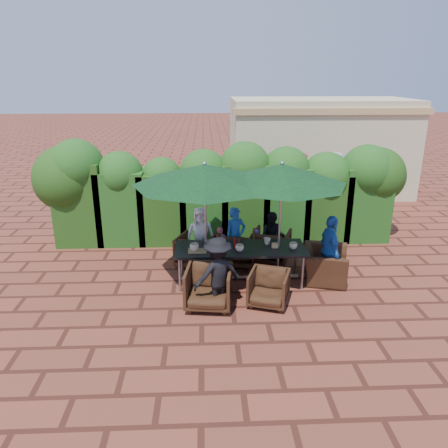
{
  "coord_description": "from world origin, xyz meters",
  "views": [
    {
      "loc": [
        -0.47,
        -8.05,
        3.99
      ],
      "look_at": [
        -0.09,
        0.4,
        1.07
      ],
      "focal_mm": 35.0,
      "sensor_mm": 36.0,
      "label": 1
    }
  ],
  "objects_px": {
    "chair_far_left": "(196,249)",
    "chair_near_right": "(269,287)",
    "chair_end_right": "(325,259)",
    "dining_table": "(240,251)",
    "chair_far_mid": "(237,247)",
    "chair_near_left": "(209,285)",
    "chair_far_right": "(271,245)",
    "umbrella_left": "(205,175)",
    "umbrella_right": "(282,174)"
  },
  "relations": [
    {
      "from": "chair_near_left",
      "to": "umbrella_right",
      "type": "bearing_deg",
      "value": 41.12
    },
    {
      "from": "chair_far_mid",
      "to": "chair_far_left",
      "type": "bearing_deg",
      "value": 9.0
    },
    {
      "from": "chair_far_mid",
      "to": "chair_near_left",
      "type": "relative_size",
      "value": 0.99
    },
    {
      "from": "chair_near_left",
      "to": "umbrella_left",
      "type": "bearing_deg",
      "value": 99.56
    },
    {
      "from": "umbrella_right",
      "to": "chair_far_left",
      "type": "height_order",
      "value": "umbrella_right"
    },
    {
      "from": "chair_near_right",
      "to": "chair_far_right",
      "type": "bearing_deg",
      "value": 99.01
    },
    {
      "from": "chair_near_right",
      "to": "dining_table",
      "type": "bearing_deg",
      "value": 134.68
    },
    {
      "from": "chair_far_left",
      "to": "chair_far_mid",
      "type": "xyz_separation_m",
      "value": [
        0.89,
        0.03,
        0.03
      ]
    },
    {
      "from": "chair_near_right",
      "to": "chair_end_right",
      "type": "relative_size",
      "value": 0.7
    },
    {
      "from": "dining_table",
      "to": "umbrella_left",
      "type": "height_order",
      "value": "umbrella_left"
    },
    {
      "from": "chair_far_left",
      "to": "chair_far_right",
      "type": "relative_size",
      "value": 0.95
    },
    {
      "from": "chair_far_right",
      "to": "umbrella_right",
      "type": "bearing_deg",
      "value": 110.2
    },
    {
      "from": "chair_far_mid",
      "to": "chair_near_left",
      "type": "height_order",
      "value": "chair_near_left"
    },
    {
      "from": "chair_near_left",
      "to": "chair_end_right",
      "type": "distance_m",
      "value": 2.56
    },
    {
      "from": "dining_table",
      "to": "chair_far_right",
      "type": "height_order",
      "value": "chair_far_right"
    },
    {
      "from": "umbrella_left",
      "to": "chair_near_right",
      "type": "distance_m",
      "value": 2.37
    },
    {
      "from": "dining_table",
      "to": "chair_near_right",
      "type": "xyz_separation_m",
      "value": [
        0.45,
        -0.91,
        -0.32
      ]
    },
    {
      "from": "chair_far_mid",
      "to": "chair_far_right",
      "type": "distance_m",
      "value": 0.78
    },
    {
      "from": "umbrella_right",
      "to": "chair_far_mid",
      "type": "bearing_deg",
      "value": 131.37
    },
    {
      "from": "chair_end_right",
      "to": "dining_table",
      "type": "bearing_deg",
      "value": 107.03
    },
    {
      "from": "chair_far_right",
      "to": "chair_near_left",
      "type": "relative_size",
      "value": 0.97
    },
    {
      "from": "chair_near_left",
      "to": "chair_end_right",
      "type": "height_order",
      "value": "chair_end_right"
    },
    {
      "from": "dining_table",
      "to": "umbrella_left",
      "type": "xyz_separation_m",
      "value": [
        -0.68,
        0.04,
        1.54
      ]
    },
    {
      "from": "umbrella_right",
      "to": "chair_near_left",
      "type": "bearing_deg",
      "value": -145.95
    },
    {
      "from": "chair_far_left",
      "to": "chair_far_right",
      "type": "bearing_deg",
      "value": -153.64
    },
    {
      "from": "umbrella_right",
      "to": "chair_end_right",
      "type": "relative_size",
      "value": 2.48
    },
    {
      "from": "umbrella_left",
      "to": "chair_near_right",
      "type": "height_order",
      "value": "umbrella_left"
    },
    {
      "from": "chair_end_right",
      "to": "chair_far_right",
      "type": "bearing_deg",
      "value": 60.54
    },
    {
      "from": "chair_far_mid",
      "to": "chair_far_right",
      "type": "height_order",
      "value": "chair_far_mid"
    },
    {
      "from": "dining_table",
      "to": "chair_end_right",
      "type": "relative_size",
      "value": 2.56
    },
    {
      "from": "chair_end_right",
      "to": "chair_near_right",
      "type": "bearing_deg",
      "value": 142.17
    },
    {
      "from": "chair_far_left",
      "to": "chair_near_left",
      "type": "relative_size",
      "value": 0.92
    },
    {
      "from": "chair_far_right",
      "to": "dining_table",
      "type": "bearing_deg",
      "value": 73.18
    },
    {
      "from": "dining_table",
      "to": "chair_near_right",
      "type": "relative_size",
      "value": 3.64
    },
    {
      "from": "umbrella_right",
      "to": "chair_near_right",
      "type": "bearing_deg",
      "value": -108.78
    },
    {
      "from": "umbrella_right",
      "to": "chair_end_right",
      "type": "distance_m",
      "value": 2.02
    },
    {
      "from": "umbrella_right",
      "to": "chair_far_mid",
      "type": "relative_size",
      "value": 3.03
    },
    {
      "from": "chair_far_left",
      "to": "chair_far_right",
      "type": "distance_m",
      "value": 1.67
    },
    {
      "from": "chair_far_left",
      "to": "chair_near_right",
      "type": "xyz_separation_m",
      "value": [
        1.35,
        -1.77,
        -0.03
      ]
    },
    {
      "from": "chair_far_left",
      "to": "chair_near_right",
      "type": "height_order",
      "value": "chair_far_left"
    },
    {
      "from": "umbrella_left",
      "to": "chair_near_left",
      "type": "distance_m",
      "value": 2.04
    },
    {
      "from": "chair_far_right",
      "to": "chair_near_left",
      "type": "height_order",
      "value": "chair_near_left"
    },
    {
      "from": "chair_far_right",
      "to": "chair_near_right",
      "type": "relative_size",
      "value": 1.14
    },
    {
      "from": "chair_near_left",
      "to": "chair_end_right",
      "type": "relative_size",
      "value": 0.83
    },
    {
      "from": "umbrella_left",
      "to": "chair_far_mid",
      "type": "height_order",
      "value": "umbrella_left"
    },
    {
      "from": "dining_table",
      "to": "chair_end_right",
      "type": "bearing_deg",
      "value": 1.96
    },
    {
      "from": "chair_far_mid",
      "to": "chair_end_right",
      "type": "xyz_separation_m",
      "value": [
        1.73,
        -0.83,
        0.03
      ]
    },
    {
      "from": "dining_table",
      "to": "chair_far_mid",
      "type": "distance_m",
      "value": 0.93
    },
    {
      "from": "umbrella_right",
      "to": "chair_far_left",
      "type": "distance_m",
      "value": 2.61
    },
    {
      "from": "chair_near_left",
      "to": "chair_near_right",
      "type": "bearing_deg",
      "value": 8.18
    }
  ]
}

